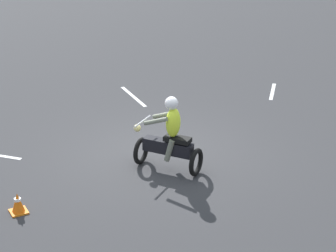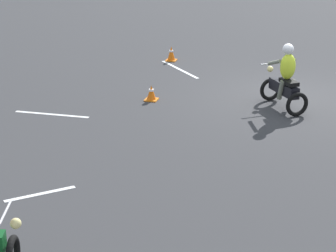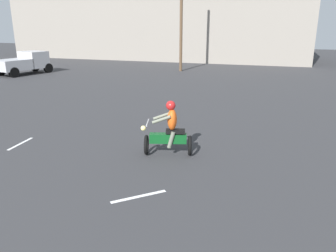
% 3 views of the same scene
% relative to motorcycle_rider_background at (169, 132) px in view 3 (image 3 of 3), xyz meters
% --- Properties ---
extents(motorcycle_rider_background, '(1.56, 0.99, 1.66)m').
position_rel_motorcycle_rider_background_xyz_m(motorcycle_rider_background, '(0.00, 0.00, 0.00)').
color(motorcycle_rider_background, black).
rests_on(motorcycle_rider_background, ground).
extents(pickup_truck, '(2.83, 4.46, 1.73)m').
position_rel_motorcycle_rider_background_xyz_m(pickup_truck, '(-16.17, 12.54, 0.20)').
color(pickup_truck, black).
rests_on(pickup_truck, ground).
extents(lane_stripe_ne, '(1.04, 0.97, 0.01)m').
position_rel_motorcycle_rider_background_xyz_m(lane_stripe_ne, '(0.14, -2.63, -0.72)').
color(lane_stripe_ne, silver).
rests_on(lane_stripe_ne, ground).
extents(lane_stripe_n, '(0.20, 1.21, 0.01)m').
position_rel_motorcycle_rider_background_xyz_m(lane_stripe_n, '(-4.94, -0.65, -0.72)').
color(lane_stripe_n, silver).
rests_on(lane_stripe_n, ground).
extents(utility_pole_far, '(0.24, 0.24, 9.71)m').
position_rel_motorcycle_rider_background_xyz_m(utility_pole_far, '(-4.96, 18.23, 4.13)').
color(utility_pole_far, brown).
rests_on(utility_pole_far, ground).
extents(building_backdrop, '(33.76, 9.38, 9.02)m').
position_rel_motorcycle_rider_background_xyz_m(building_backdrop, '(-10.97, 29.15, 3.79)').
color(building_backdrop, gray).
rests_on(building_backdrop, ground).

